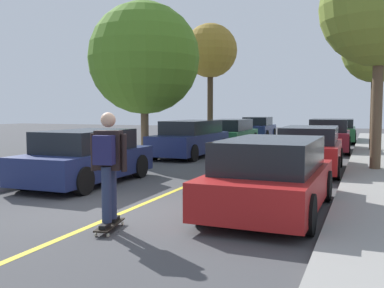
# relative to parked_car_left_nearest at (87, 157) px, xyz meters

# --- Properties ---
(ground) EXTENTS (80.00, 80.00, 0.00)m
(ground) POSITION_rel_parked_car_left_nearest_xyz_m (2.51, -2.42, -0.68)
(ground) COLOR #424244
(center_line) EXTENTS (0.12, 39.20, 0.01)m
(center_line) POSITION_rel_parked_car_left_nearest_xyz_m (2.51, 1.58, -0.67)
(center_line) COLOR gold
(center_line) RESTS_ON ground
(parked_car_left_nearest) EXTENTS (1.90, 4.12, 1.37)m
(parked_car_left_nearest) POSITION_rel_parked_car_left_nearest_xyz_m (0.00, 0.00, 0.00)
(parked_car_left_nearest) COLOR navy
(parked_car_left_nearest) RESTS_ON ground
(parked_car_left_near) EXTENTS (1.89, 4.69, 1.45)m
(parked_car_left_near) POSITION_rel_parked_car_left_nearest_xyz_m (0.00, 7.04, 0.05)
(parked_car_left_near) COLOR navy
(parked_car_left_near) RESTS_ON ground
(parked_car_left_far) EXTENTS (2.06, 4.63, 1.39)m
(parked_car_left_far) POSITION_rel_parked_car_left_nearest_xyz_m (0.00, 12.52, 0.02)
(parked_car_left_far) COLOR #1E5B33
(parked_car_left_far) RESTS_ON ground
(parked_car_left_farthest) EXTENTS (1.93, 4.11, 1.41)m
(parked_car_left_farthest) POSITION_rel_parked_car_left_nearest_xyz_m (-0.00, 18.52, 0.01)
(parked_car_left_farthest) COLOR navy
(parked_car_left_farthest) RESTS_ON ground
(parked_car_right_nearest) EXTENTS (1.93, 4.07, 1.36)m
(parked_car_right_nearest) POSITION_rel_parked_car_left_nearest_xyz_m (5.02, -1.30, 0.00)
(parked_car_right_nearest) COLOR maroon
(parked_car_right_nearest) RESTS_ON ground
(parked_car_right_near) EXTENTS (1.96, 4.18, 1.37)m
(parked_car_right_near) POSITION_rel_parked_car_left_nearest_xyz_m (5.02, 4.35, 0.01)
(parked_car_right_near) COLOR maroon
(parked_car_right_near) RESTS_ON ground
(parked_car_right_far) EXTENTS (1.97, 4.18, 1.47)m
(parked_car_right_far) POSITION_rel_parked_car_left_nearest_xyz_m (5.02, 11.12, 0.04)
(parked_car_right_far) COLOR maroon
(parked_car_right_far) RESTS_ON ground
(parked_car_right_farthest) EXTENTS (2.09, 4.48, 1.35)m
(parked_car_right_farthest) POSITION_rel_parked_car_left_nearest_xyz_m (5.02, 17.34, 0.01)
(parked_car_right_farthest) COLOR #1E5B33
(parked_car_right_farthest) RESTS_ON ground
(street_tree_left_nearest) EXTENTS (4.51, 4.51, 6.08)m
(street_tree_left_nearest) POSITION_rel_parked_car_left_nearest_xyz_m (-1.85, 6.58, 3.28)
(street_tree_left_nearest) COLOR brown
(street_tree_left_nearest) RESTS_ON sidewalk_left
(street_tree_left_near) EXTENTS (3.07, 3.07, 6.65)m
(street_tree_left_near) POSITION_rel_parked_car_left_nearest_xyz_m (-1.85, 14.55, 4.54)
(street_tree_left_near) COLOR #3D2D1E
(street_tree_left_near) RESTS_ON sidewalk_left
(street_tree_right_nearest) EXTENTS (3.47, 3.47, 6.48)m
(street_tree_right_nearest) POSITION_rel_parked_car_left_nearest_xyz_m (6.87, 4.75, 4.19)
(street_tree_right_nearest) COLOR brown
(street_tree_right_nearest) RESTS_ON sidewalk_right
(street_tree_right_near) EXTENTS (2.94, 2.94, 5.86)m
(street_tree_right_near) POSITION_rel_parked_car_left_nearest_xyz_m (6.87, 11.52, 3.82)
(street_tree_right_near) COLOR #4C3823
(street_tree_right_near) RESTS_ON sidewalk_right
(skateboard) EXTENTS (0.40, 0.87, 0.10)m
(skateboard) POSITION_rel_parked_car_left_nearest_xyz_m (2.95, -3.53, -0.59)
(skateboard) COLOR black
(skateboard) RESTS_ON ground
(skateboarder) EXTENTS (0.59, 0.70, 1.75)m
(skateboarder) POSITION_rel_parked_car_left_nearest_xyz_m (2.95, -3.56, 0.42)
(skateboarder) COLOR black
(skateboarder) RESTS_ON skateboard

